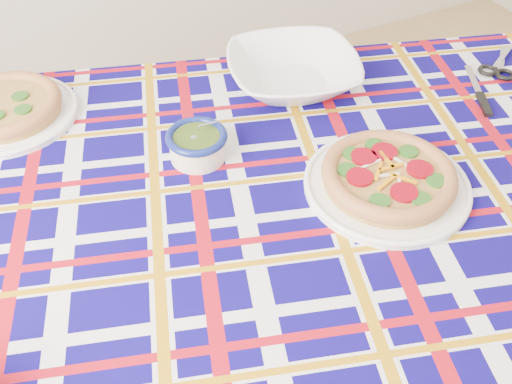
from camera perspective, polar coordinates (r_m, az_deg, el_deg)
name	(u,v)px	position (r m, az deg, el deg)	size (l,w,h in m)	color
dining_table	(283,225)	(1.15, 2.68, -3.28)	(1.89, 1.48, 0.78)	brown
tablecloth	(283,216)	(1.13, 2.72, -2.39)	(1.69, 1.07, 0.11)	#0B0557
main_focaccia_plate	(389,176)	(1.12, 13.11, 1.58)	(0.33, 0.33, 0.06)	#AB7E3C
pesto_bowl	(197,143)	(1.16, -5.92, 4.91)	(0.13, 0.13, 0.07)	#253A0F
serving_bowl	(293,72)	(1.38, 3.71, 11.92)	(0.31, 0.31, 0.08)	white
second_focaccia_plate	(5,106)	(1.39, -23.80, 7.83)	(0.32, 0.32, 0.06)	#AB7E3C
table_knife	(474,80)	(1.50, 20.96, 10.37)	(0.23, 0.02, 0.01)	silver
kitchen_scissors	(502,58)	(1.61, 23.41, 12.22)	(0.20, 0.09, 0.02)	silver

